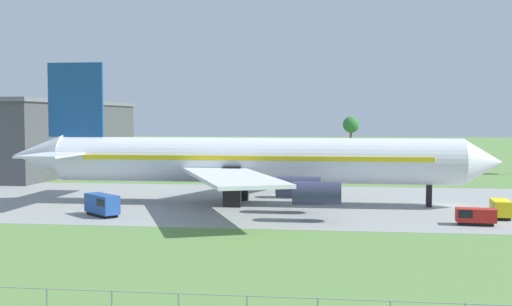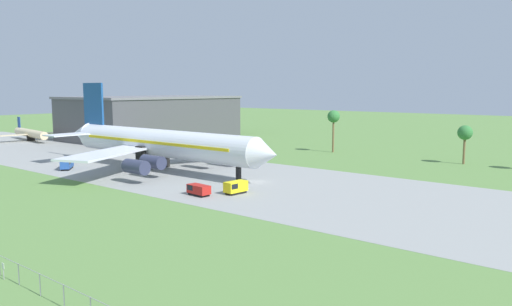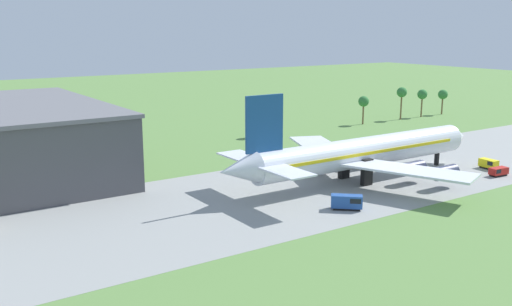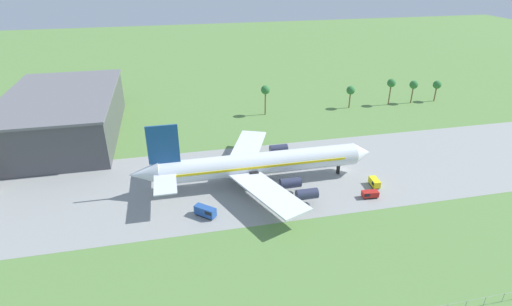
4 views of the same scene
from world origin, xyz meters
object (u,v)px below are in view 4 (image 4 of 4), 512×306
object	(u,v)px
baggage_tug	(369,194)
terminal_building	(63,115)
fuel_truck	(375,183)
jet_airliner	(257,164)
catering_van	(206,212)

from	to	relation	value
baggage_tug	terminal_building	xyz separation A→B (m)	(-87.70, 61.60, 6.83)
fuel_truck	baggage_tug	bearing A→B (deg)	-129.18
jet_airliner	baggage_tug	xyz separation A→B (m)	(27.92, -14.19, -5.06)
fuel_truck	catering_van	xyz separation A→B (m)	(-48.06, -4.25, 0.22)
baggage_tug	catering_van	distance (m)	43.94
jet_airliner	catering_van	size ratio (longest dim) A/B	12.56
baggage_tug	jet_airliner	bearing A→B (deg)	153.06
jet_airliner	baggage_tug	bearing A→B (deg)	-26.94
catering_van	terminal_building	size ratio (longest dim) A/B	0.09
baggage_tug	fuel_truck	bearing A→B (deg)	50.82
jet_airliner	fuel_truck	bearing A→B (deg)	-15.89
jet_airliner	terminal_building	world-z (taller)	jet_airliner
fuel_truck	catering_van	distance (m)	48.25
jet_airliner	catering_van	xyz separation A→B (m)	(-16.01, -13.37, -4.67)
terminal_building	fuel_truck	bearing A→B (deg)	-31.62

